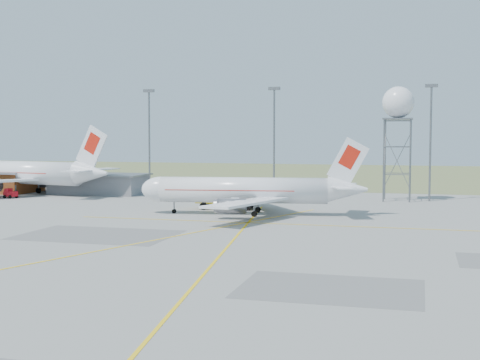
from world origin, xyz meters
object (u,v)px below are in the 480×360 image
(radar_tower, at_px, (398,137))
(baggage_tug, at_px, (10,194))
(fire_truck, at_px, (229,197))
(airliner_far, at_px, (21,173))
(airliner_main, at_px, (247,191))

(radar_tower, bearing_deg, baggage_tug, -168.68)
(fire_truck, distance_m, baggage_tug, 44.45)
(airliner_far, bearing_deg, baggage_tug, 119.62)
(airliner_main, bearing_deg, fire_truck, -61.65)
(fire_truck, relative_size, baggage_tug, 3.94)
(airliner_main, bearing_deg, baggage_tug, -22.67)
(radar_tower, xyz_separation_m, baggage_tug, (-68.93, -13.80, -10.62))
(fire_truck, height_order, baggage_tug, fire_truck)
(airliner_main, xyz_separation_m, fire_truck, (-4.53, 6.15, -1.61))
(airliner_far, relative_size, baggage_tug, 15.44)
(airliner_far, bearing_deg, radar_tower, -165.45)
(airliner_main, height_order, radar_tower, radar_tower)
(radar_tower, distance_m, baggage_tug, 71.10)
(airliner_far, height_order, fire_truck, airliner_far)
(airliner_main, distance_m, radar_tower, 34.37)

